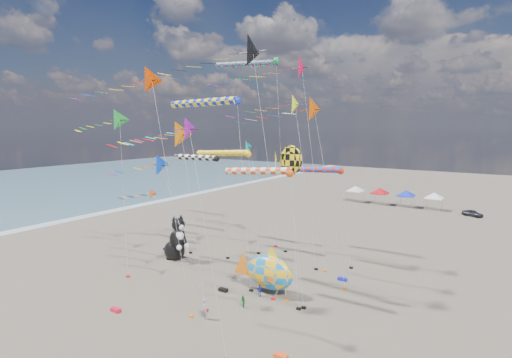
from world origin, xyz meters
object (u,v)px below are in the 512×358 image
object	(u,v)px
child_green	(243,302)
child_blue	(260,290)
cat_inflatable	(176,237)
person_adult	(204,309)
parked_car	(473,213)
fish_inflatable	(269,272)

from	to	relation	value
child_green	child_blue	bearing A→B (deg)	125.20
cat_inflatable	person_adult	bearing A→B (deg)	-22.71
parked_car	child_green	bearing A→B (deg)	-171.23
person_adult	child_green	distance (m)	3.68
cat_inflatable	parked_car	distance (m)	51.81
person_adult	parked_car	world-z (taller)	person_adult
person_adult	parked_car	size ratio (longest dim) A/B	0.49
fish_inflatable	child_blue	world-z (taller)	fish_inflatable
child_blue	person_adult	bearing A→B (deg)	-165.32
cat_inflatable	child_green	xyz separation A→B (m)	(13.74, -5.95, -2.19)
cat_inflatable	child_blue	distance (m)	14.22
child_blue	parked_car	bearing A→B (deg)	11.60
cat_inflatable	fish_inflatable	xyz separation A→B (m)	(14.05, -2.20, -0.64)
person_adult	child_blue	world-z (taller)	person_adult
fish_inflatable	parked_car	bearing A→B (deg)	74.87
fish_inflatable	child_green	xyz separation A→B (m)	(-0.31, -3.75, -1.54)
child_blue	cat_inflatable	bearing A→B (deg)	103.59
fish_inflatable	person_adult	xyz separation A→B (m)	(-1.69, -7.15, -1.23)
parked_car	fish_inflatable	bearing A→B (deg)	-171.98
fish_inflatable	child_green	bearing A→B (deg)	-94.79
child_green	cat_inflatable	bearing A→B (deg)	-169.39
fish_inflatable	child_blue	size ratio (longest dim) A/B	5.91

